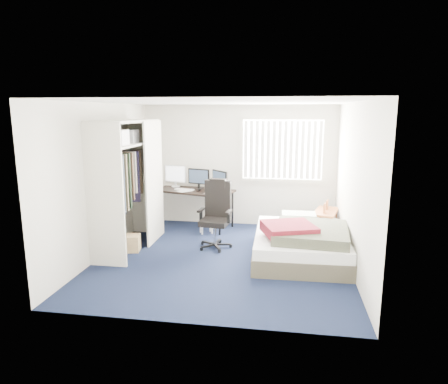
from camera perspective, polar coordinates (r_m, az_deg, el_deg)
name	(u,v)px	position (r m, az deg, el deg)	size (l,w,h in m)	color
ground	(222,258)	(6.63, -0.22, -9.42)	(4.20, 4.20, 0.00)	black
room_shell	(222,167)	(6.25, -0.23, 3.63)	(4.20, 4.20, 4.20)	silver
window_assembly	(282,150)	(8.19, 8.34, 5.98)	(1.72, 0.09, 1.32)	white
closet	(128,172)	(6.99, -13.54, 2.82)	(0.64, 1.84, 2.22)	beige
desk	(194,188)	(8.23, -4.24, 0.53)	(1.73, 1.14, 1.24)	black
office_chair	(216,221)	(7.06, -1.16, -4.19)	(0.62, 0.62, 1.20)	black
footstool	(206,225)	(7.89, -2.55, -4.71)	(0.33, 0.31, 0.22)	white
nightstand	(326,214)	(7.74, 14.33, -3.06)	(0.57, 0.85, 0.72)	brown
bed	(301,241)	(6.67, 10.93, -6.95)	(1.52, 2.00, 0.65)	#454032
pine_box	(129,243)	(7.11, -13.45, -7.10)	(0.37, 0.28, 0.28)	#A58A52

